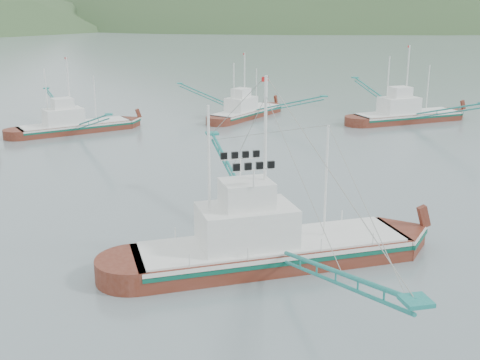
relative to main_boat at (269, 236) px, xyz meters
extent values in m
plane|color=slate|center=(-0.17, 0.61, -1.68)|extent=(1200.00, 1200.00, 0.00)
cube|color=#581F12|center=(0.27, 0.02, -1.47)|extent=(16.23, 5.22, 2.13)
cube|color=silver|center=(0.27, 0.02, -0.56)|extent=(15.92, 5.29, 0.23)
cube|color=#0B4E3B|center=(0.27, 0.02, -0.83)|extent=(15.92, 5.31, 0.23)
cube|color=silver|center=(0.27, 0.02, -0.35)|extent=(15.42, 4.96, 0.13)
cube|color=silver|center=(-1.33, -0.08, 0.77)|extent=(5.53, 3.73, 2.35)
cube|color=silver|center=(-1.33, -0.08, 2.69)|extent=(2.91, 2.51, 1.49)
cylinder|color=white|center=(-0.27, -0.02, 4.40)|extent=(0.17, 0.17, 9.60)
cylinder|color=white|center=(-3.46, -0.21, 3.68)|extent=(0.15, 0.15, 8.16)
cylinder|color=white|center=(3.46, 0.21, 2.96)|extent=(0.13, 0.13, 6.72)
cube|color=#581F12|center=(9.88, 46.53, -1.51)|extent=(11.43, 11.05, 1.67)
cube|color=silver|center=(9.88, 46.53, -0.80)|extent=(11.29, 10.93, 0.18)
cube|color=#0B4E3B|center=(9.88, 46.53, -1.01)|extent=(11.30, 10.94, 0.18)
cube|color=silver|center=(9.88, 46.53, -0.63)|extent=(10.86, 10.50, 0.10)
cube|color=silver|center=(8.97, 45.67, 0.24)|extent=(4.88, 4.82, 1.84)
cube|color=silver|center=(8.97, 45.67, 1.75)|extent=(2.85, 2.83, 1.17)
cylinder|color=white|center=(9.58, 46.25, 3.09)|extent=(0.13, 0.13, 7.53)
cylinder|color=white|center=(7.75, 44.52, 2.52)|extent=(0.12, 0.12, 6.40)
cylinder|color=white|center=(11.71, 48.26, 1.96)|extent=(0.10, 0.10, 5.27)
cube|color=#581F12|center=(29.42, 38.78, -1.49)|extent=(14.68, 5.88, 1.90)
cube|color=silver|center=(29.42, 38.78, -0.68)|extent=(14.41, 5.92, 0.21)
cube|color=#0B4E3B|center=(29.42, 38.78, -0.92)|extent=(14.41, 5.93, 0.21)
cube|color=silver|center=(29.42, 38.78, -0.49)|extent=(13.95, 5.59, 0.11)
cube|color=silver|center=(28.01, 38.57, 0.51)|extent=(5.16, 3.72, 2.09)
cube|color=silver|center=(28.01, 38.57, 2.22)|extent=(2.76, 2.44, 1.33)
cylinder|color=white|center=(28.95, 38.71, 3.74)|extent=(0.15, 0.15, 8.56)
cylinder|color=white|center=(26.13, 38.29, 3.10)|extent=(0.13, 0.13, 7.28)
cylinder|color=white|center=(32.24, 39.20, 2.46)|extent=(0.11, 0.11, 5.99)
cube|color=#581F12|center=(-12.16, 41.49, -1.51)|extent=(13.38, 7.51, 1.73)
cube|color=silver|center=(-12.16, 41.49, -0.77)|extent=(13.16, 7.49, 0.19)
cube|color=#0B4E3B|center=(-12.16, 41.49, -0.99)|extent=(13.16, 7.51, 0.19)
cube|color=silver|center=(-12.16, 41.49, -0.60)|extent=(12.71, 7.14, 0.10)
cube|color=silver|center=(-13.38, 41.06, 0.31)|extent=(4.99, 4.03, 1.90)
cube|color=silver|center=(-13.38, 41.06, 1.86)|extent=(2.75, 2.53, 1.21)
cylinder|color=white|center=(-12.56, 41.35, 3.24)|extent=(0.14, 0.14, 7.78)
cylinder|color=white|center=(-15.01, 40.50, 2.66)|extent=(0.12, 0.12, 6.61)
cylinder|color=white|center=(-9.71, 42.34, 2.08)|extent=(0.10, 0.10, 5.44)
ellipsoid|color=#2F4A26|center=(239.83, 430.61, -1.68)|extent=(684.00, 432.00, 306.00)
ellipsoid|color=slate|center=(29.83, 560.61, -1.68)|extent=(960.00, 400.00, 240.00)
camera|label=1|loc=(-8.86, -31.12, 12.81)|focal=45.00mm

